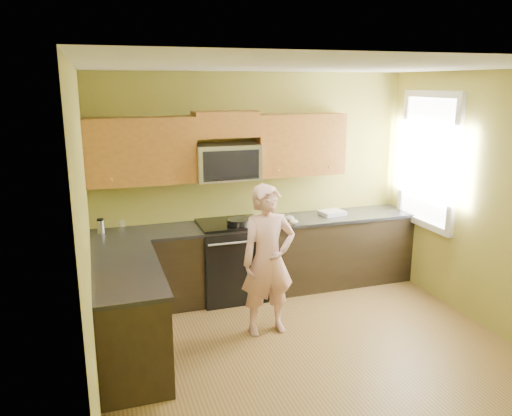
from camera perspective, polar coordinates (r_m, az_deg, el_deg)
name	(u,v)px	position (r m, az deg, el deg)	size (l,w,h in m)	color
floor	(318,359)	(5.06, 7.07, -16.65)	(4.00, 4.00, 0.00)	brown
ceiling	(328,67)	(4.36, 8.17, 15.58)	(4.00, 4.00, 0.00)	white
wall_back	(254,182)	(6.33, -0.26, 2.92)	(4.00, 4.00, 0.00)	olive
wall_front	(488,322)	(2.97, 24.85, -11.69)	(4.00, 4.00, 0.00)	olive
wall_left	(87,246)	(4.10, -18.59, -4.08)	(4.00, 4.00, 0.00)	olive
wall_right	(502,207)	(5.67, 26.13, 0.13)	(4.00, 4.00, 0.00)	olive
cabinet_back_run	(261,258)	(6.30, 0.59, -5.73)	(4.00, 0.60, 0.88)	black
cabinet_left_run	(128,315)	(4.99, -14.27, -11.70)	(0.60, 1.60, 0.88)	black
countertop_back	(262,223)	(6.15, 0.63, -1.73)	(4.00, 0.62, 0.04)	black
countertop_left	(126,269)	(4.82, -14.48, -6.75)	(0.62, 1.60, 0.04)	black
stove	(231,260)	(6.16, -2.88, -5.89)	(0.76, 0.65, 0.95)	black
microwave	(227,179)	(6.01, -3.31, 3.27)	(0.76, 0.40, 0.42)	silver
upper_cab_left	(142,184)	(5.88, -12.77, 2.69)	(1.22, 0.33, 0.75)	#915D21
upper_cab_right	(299,174)	(6.35, 4.85, 3.81)	(1.12, 0.33, 0.75)	#915D21
upper_cab_over_mw	(225,124)	(5.96, -3.48, 9.48)	(0.76, 0.33, 0.30)	#915D21
window	(429,160)	(6.49, 18.97, 5.12)	(0.06, 1.06, 1.66)	white
woman	(268,260)	(5.20, 1.38, -5.96)	(0.58, 0.38, 1.59)	#FC867E
frying_pan	(239,224)	(5.94, -1.97, -1.82)	(0.28, 0.49, 0.06)	black
butter_tub	(258,223)	(6.08, 0.26, -1.71)	(0.13, 0.13, 0.10)	#F7FF43
toast_slice	(287,224)	(6.02, 3.54, -1.84)	(0.11, 0.11, 0.01)	#B27F47
napkin_a	(294,222)	(6.03, 4.30, -1.59)	(0.11, 0.12, 0.06)	silver
napkin_b	(289,218)	(6.18, 3.81, -1.18)	(0.12, 0.13, 0.07)	silver
dish_towel	(332,213)	(6.53, 8.63, -0.54)	(0.30, 0.24, 0.05)	white
travel_mug	(101,233)	(5.94, -17.13, -2.76)	(0.08, 0.08, 0.17)	silver
glass_a	(122,225)	(5.97, -14.98, -1.92)	(0.07, 0.07, 0.12)	silver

